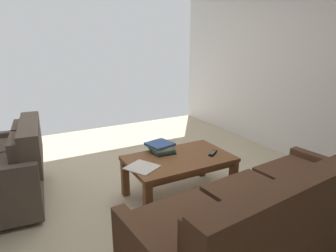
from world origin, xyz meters
The scene contains 8 objects.
ground_plane centered at (0.00, 0.00, 0.00)m, with size 4.87×5.51×0.01m, color beige.
wall_left centered at (-2.44, 0.00, 1.42)m, with size 0.12×5.51×2.83m, color silver.
sofa_main centered at (-0.53, 1.21, 0.35)m, with size 2.12×1.01×0.81m.
loveseat_near centered at (1.19, -0.64, 0.36)m, with size 0.95×1.26×0.82m.
coffee_table centered at (-0.43, 0.10, 0.38)m, with size 1.08×0.66×0.45m.
book_stack centered at (-0.33, -0.13, 0.50)m, with size 0.29×0.31×0.10m.
tv_remote centered at (-0.78, 0.21, 0.46)m, with size 0.16×0.13×0.02m.
loose_magazine centered at (0.01, 0.15, 0.45)m, with size 0.26×0.28×0.01m, color silver.
Camera 1 is at (1.02, 2.51, 1.62)m, focal length 31.29 mm.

